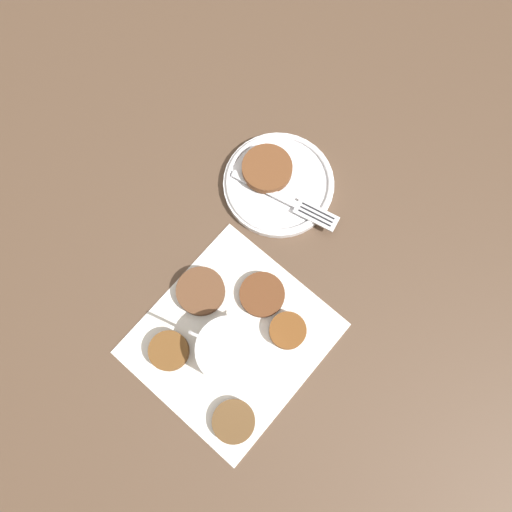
% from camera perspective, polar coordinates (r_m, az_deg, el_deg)
% --- Properties ---
extents(ground_plane, '(4.00, 4.00, 0.00)m').
position_cam_1_polar(ground_plane, '(0.82, -0.36, -8.75)').
color(ground_plane, '#4C3828').
extents(napkin, '(0.33, 0.31, 0.00)m').
position_cam_1_polar(napkin, '(0.82, -2.80, -9.38)').
color(napkin, silver).
rests_on(napkin, ground_plane).
extents(sauce_bowl, '(0.11, 0.11, 0.12)m').
position_cam_1_polar(sauce_bowl, '(0.79, -2.98, -10.76)').
color(sauce_bowl, silver).
rests_on(sauce_bowl, napkin).
extents(fritter_0, '(0.06, 0.06, 0.02)m').
position_cam_1_polar(fritter_0, '(0.81, 3.63, -8.52)').
color(fritter_0, brown).
rests_on(fritter_0, napkin).
extents(fritter_1, '(0.06, 0.06, 0.02)m').
position_cam_1_polar(fritter_1, '(0.82, -9.91, -10.64)').
color(fritter_1, brown).
rests_on(fritter_1, napkin).
extents(fritter_2, '(0.07, 0.07, 0.01)m').
position_cam_1_polar(fritter_2, '(0.82, 0.70, -4.43)').
color(fritter_2, '#57311B').
rests_on(fritter_2, napkin).
extents(fritter_3, '(0.07, 0.07, 0.01)m').
position_cam_1_polar(fritter_3, '(0.81, -2.58, -18.36)').
color(fritter_3, brown).
rests_on(fritter_3, napkin).
extents(fritter_4, '(0.08, 0.08, 0.02)m').
position_cam_1_polar(fritter_4, '(0.83, -6.33, -4.02)').
color(fritter_4, brown).
rests_on(fritter_4, napkin).
extents(serving_plate, '(0.19, 0.19, 0.02)m').
position_cam_1_polar(serving_plate, '(0.88, 2.60, 8.26)').
color(serving_plate, silver).
rests_on(serving_plate, ground_plane).
extents(fritter_on_plate, '(0.09, 0.09, 0.02)m').
position_cam_1_polar(fritter_on_plate, '(0.87, 1.27, 9.96)').
color(fritter_on_plate, brown).
rests_on(fritter_on_plate, serving_plate).
extents(fork, '(0.03, 0.20, 0.00)m').
position_cam_1_polar(fork, '(0.85, 4.54, 5.88)').
color(fork, silver).
rests_on(fork, serving_plate).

